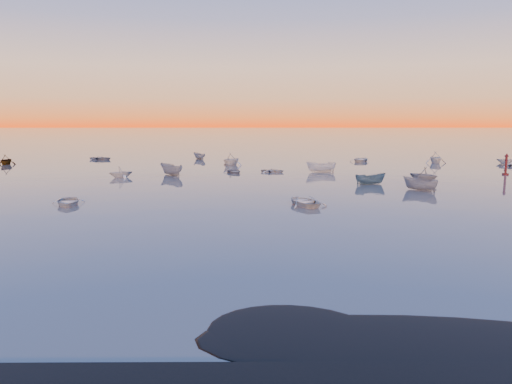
{
  "coord_description": "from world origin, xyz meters",
  "views": [
    {
      "loc": [
        -2.51,
        -17.65,
        7.6
      ],
      "look_at": [
        -2.16,
        28.0,
        0.85
      ],
      "focal_mm": 35.0,
      "sensor_mm": 36.0,
      "label": 1
    }
  ],
  "objects_px": {
    "boat_near_left": "(68,205)",
    "boat_near_right": "(423,182)",
    "channel_marker": "(506,166)",
    "boat_near_center": "(370,184)"
  },
  "relations": [
    {
      "from": "boat_near_left",
      "to": "boat_near_right",
      "type": "height_order",
      "value": "boat_near_right"
    },
    {
      "from": "boat_near_right",
      "to": "channel_marker",
      "type": "distance_m",
      "value": 15.86
    },
    {
      "from": "channel_marker",
      "to": "boat_near_left",
      "type": "bearing_deg",
      "value": -155.1
    },
    {
      "from": "boat_near_left",
      "to": "boat_near_right",
      "type": "bearing_deg",
      "value": 7.07
    },
    {
      "from": "boat_near_left",
      "to": "boat_near_center",
      "type": "xyz_separation_m",
      "value": [
        30.16,
        13.85,
        0.0
      ]
    },
    {
      "from": "boat_near_center",
      "to": "boat_near_left",
      "type": "bearing_deg",
      "value": 106.87
    },
    {
      "from": "boat_near_right",
      "to": "channel_marker",
      "type": "bearing_deg",
      "value": 169.58
    },
    {
      "from": "boat_near_center",
      "to": "channel_marker",
      "type": "relative_size",
      "value": 1.22
    },
    {
      "from": "boat_near_center",
      "to": "boat_near_right",
      "type": "bearing_deg",
      "value": -80.18
    },
    {
      "from": "boat_near_right",
      "to": "channel_marker",
      "type": "relative_size",
      "value": 1.29
    }
  ]
}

